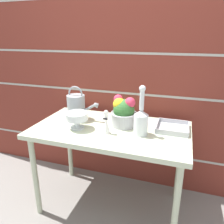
{
  "coord_description": "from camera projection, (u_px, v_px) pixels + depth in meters",
  "views": [
    {
      "loc": [
        0.51,
        -1.49,
        1.43
      ],
      "look_at": [
        0.0,
        0.03,
        0.86
      ],
      "focal_mm": 35.0,
      "sensor_mm": 36.0,
      "label": 1
    }
  ],
  "objects": [
    {
      "name": "flower_planter",
      "position": [
        123.0,
        112.0,
        1.72
      ],
      "size": [
        0.21,
        0.21,
        0.25
      ],
      "color": "#ADADB2",
      "rests_on": "patio_table"
    },
    {
      "name": "patio_table",
      "position": [
        111.0,
        136.0,
        1.74
      ],
      "size": [
        1.21,
        0.68,
        0.74
      ],
      "color": "beige",
      "rests_on": "ground_plane"
    },
    {
      "name": "glass_decanter",
      "position": [
        141.0,
        120.0,
        1.56
      ],
      "size": [
        0.1,
        0.1,
        0.37
      ],
      "color": "silver",
      "rests_on": "patio_table"
    },
    {
      "name": "ground_plane",
      "position": [
        111.0,
        203.0,
        1.96
      ],
      "size": [
        12.0,
        12.0,
        0.0
      ],
      "primitive_type": "plane",
      "color": "gray"
    },
    {
      "name": "brick_wall",
      "position": [
        126.0,
        73.0,
        1.99
      ],
      "size": [
        3.6,
        0.08,
        2.2
      ],
      "color": "maroon",
      "rests_on": "ground_plane"
    },
    {
      "name": "crystal_pedestal_bowl",
      "position": [
        77.0,
        117.0,
        1.67
      ],
      "size": [
        0.18,
        0.18,
        0.13
      ],
      "color": "silver",
      "rests_on": "patio_table"
    },
    {
      "name": "figurine_vase",
      "position": [
        106.0,
        124.0,
        1.6
      ],
      "size": [
        0.06,
        0.06,
        0.18
      ],
      "color": "white",
      "rests_on": "patio_table"
    },
    {
      "name": "watering_can",
      "position": [
        77.0,
        107.0,
        1.86
      ],
      "size": [
        0.3,
        0.15,
        0.29
      ],
      "color": "#93999E",
      "rests_on": "patio_table"
    },
    {
      "name": "wire_tray",
      "position": [
        172.0,
        128.0,
        1.68
      ],
      "size": [
        0.24,
        0.25,
        0.04
      ],
      "color": "#B7B7BC",
      "rests_on": "patio_table"
    }
  ]
}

